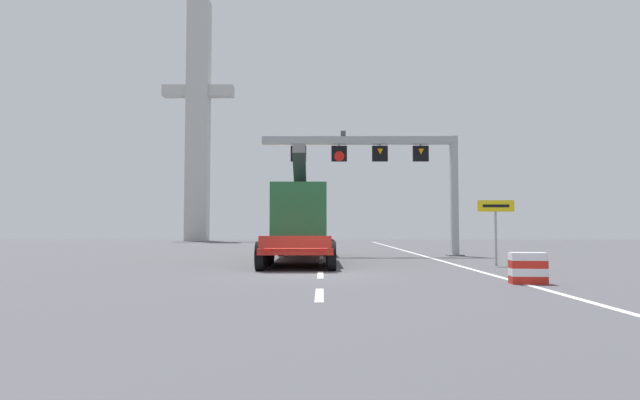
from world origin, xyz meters
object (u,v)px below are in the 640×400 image
at_px(exit_sign_yellow, 496,216).
at_px(heavy_haul_truck_red, 302,221).
at_px(overhead_lane_gantry, 386,159).
at_px(crash_barrier_striped, 528,268).
at_px(bridge_pylon_distant, 198,117).

bearing_deg(exit_sign_yellow, heavy_haul_truck_red, 150.78).
relative_size(overhead_lane_gantry, heavy_haul_truck_red, 0.83).
xyz_separation_m(overhead_lane_gantry, exit_sign_yellow, (3.72, -8.12, -3.50)).
bearing_deg(crash_barrier_striped, overhead_lane_gantry, 98.21).
bearing_deg(crash_barrier_striped, bridge_pylon_distant, 112.78).
relative_size(crash_barrier_striped, bridge_pylon_distant, 0.03).
bearing_deg(overhead_lane_gantry, heavy_haul_truck_red, -144.60).
distance_m(heavy_haul_truck_red, exit_sign_yellow, 9.71).
height_order(exit_sign_yellow, crash_barrier_striped, exit_sign_yellow).
bearing_deg(exit_sign_yellow, bridge_pylon_distant, 117.60).
relative_size(overhead_lane_gantry, bridge_pylon_distant, 0.38).
distance_m(heavy_haul_truck_red, crash_barrier_striped, 14.07).
distance_m(heavy_haul_truck_red, bridge_pylon_distant, 44.71).
bearing_deg(overhead_lane_gantry, crash_barrier_striped, -81.79).
bearing_deg(crash_barrier_striped, exit_sign_yellow, 78.62).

